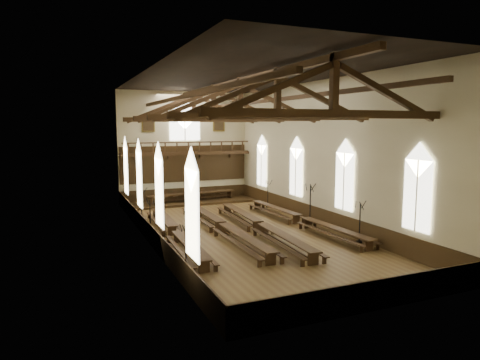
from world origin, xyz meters
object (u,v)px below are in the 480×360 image
at_px(candelabrum_left_far, 142,214).
at_px(candelabrum_right_mid, 310,211).
at_px(refectory_row_c, 261,225).
at_px(refectory_row_d, 302,219).
at_px(candelabrum_left_mid, 150,224).
at_px(dais, 192,202).
at_px(candelabrum_right_near, 359,230).
at_px(refectory_row_b, 223,225).
at_px(high_table, 192,194).
at_px(refectory_row_a, 175,231).
at_px(candelabrum_left_near, 186,261).
at_px(candelabrum_right_far, 268,199).

height_order(candelabrum_left_far, candelabrum_right_mid, candelabrum_right_mid).
height_order(refectory_row_c, refectory_row_d, refectory_row_c).
bearing_deg(candelabrum_left_mid, dais, 60.02).
bearing_deg(candelabrum_right_near, refectory_row_b, 142.59).
bearing_deg(high_table, candelabrum_left_far, -129.64).
distance_m(refectory_row_a, candelabrum_left_mid, 1.94).
height_order(refectory_row_b, candelabrum_right_mid, candelabrum_right_mid).
bearing_deg(refectory_row_a, refectory_row_b, 1.25).
bearing_deg(refectory_row_d, candelabrum_left_far, 155.93).
relative_size(refectory_row_a, candelabrum_left_near, 5.46).
relative_size(dais, candelabrum_right_far, 4.84).
xyz_separation_m(refectory_row_d, candelabrum_right_mid, (0.91, 0.42, 0.36)).
bearing_deg(refectory_row_b, high_table, 83.19).
distance_m(refectory_row_c, candelabrum_right_mid, 4.57).
relative_size(refectory_row_c, candelabrum_right_far, 6.10).
distance_m(high_table, candelabrum_right_far, 6.93).
distance_m(dais, candelabrum_left_far, 8.98).
xyz_separation_m(high_table, candelabrum_right_mid, (5.39, -11.03, 0.03)).
xyz_separation_m(refectory_row_d, candelabrum_left_mid, (-10.19, 1.55, 0.22)).
bearing_deg(candelabrum_right_mid, refectory_row_a, -177.91).
xyz_separation_m(refectory_row_b, candelabrum_left_near, (-4.36, -6.82, 0.22)).
bearing_deg(refectory_row_d, candelabrum_left_near, -146.69).
height_order(refectory_row_d, candelabrum_right_near, candelabrum_right_near).
xyz_separation_m(high_table, candelabrum_right_far, (5.39, -4.35, -0.13)).
height_order(refectory_row_c, candelabrum_right_far, candelabrum_right_far).
height_order(refectory_row_a, high_table, high_table).
bearing_deg(candelabrum_left_mid, refectory_row_b, -18.02).
bearing_deg(refectory_row_a, refectory_row_d, -0.38).
distance_m(refectory_row_a, high_table, 12.24).
distance_m(refectory_row_c, candelabrum_left_near, 8.98).
xyz_separation_m(refectory_row_b, high_table, (1.35, 11.32, 0.30)).
height_order(refectory_row_a, refectory_row_c, refectory_row_c).
xyz_separation_m(high_table, candelabrum_left_mid, (-5.71, -9.90, -0.11)).
bearing_deg(candelabrum_left_mid, refectory_row_a, -50.70).
relative_size(refectory_row_b, candelabrum_left_mid, 5.99).
bearing_deg(refectory_row_a, candelabrum_right_near, -27.24).
bearing_deg(candelabrum_right_far, candelabrum_right_mid, -90.00).
bearing_deg(candelabrum_right_mid, refectory_row_c, -165.78).
distance_m(refectory_row_d, high_table, 12.29).
xyz_separation_m(candelabrum_left_near, candelabrum_right_near, (11.10, 1.67, 0.00)).
relative_size(candelabrum_left_mid, candelabrum_left_far, 0.90).
bearing_deg(refectory_row_b, candelabrum_right_far, 45.93).
height_order(candelabrum_left_near, candelabrum_right_far, candelabrum_left_near).
relative_size(refectory_row_a, refectory_row_b, 0.95).
bearing_deg(candelabrum_right_mid, candelabrum_left_near, -147.35).
distance_m(refectory_row_a, refectory_row_b, 3.14).
bearing_deg(high_table, refectory_row_c, -85.43).
bearing_deg(refectory_row_c, dais, 94.57).
relative_size(dais, candelabrum_left_far, 4.28).
height_order(refectory_row_b, candelabrum_left_far, candelabrum_left_far).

